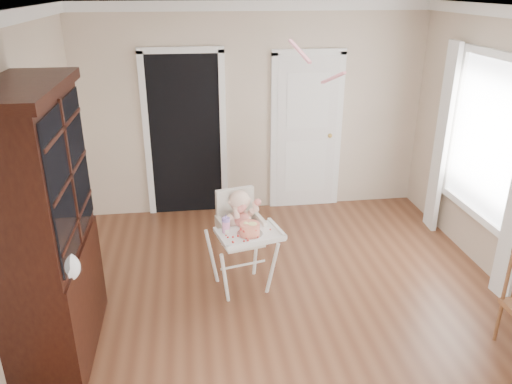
{
  "coord_description": "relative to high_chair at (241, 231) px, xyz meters",
  "views": [
    {
      "loc": [
        -0.84,
        -3.81,
        2.89
      ],
      "look_at": [
        -0.26,
        0.43,
        1.09
      ],
      "focal_mm": 35.0,
      "sensor_mm": 36.0,
      "label": 1
    }
  ],
  "objects": [
    {
      "name": "floor",
      "position": [
        0.39,
        -0.52,
        -0.65
      ],
      "size": [
        5.0,
        5.0,
        0.0
      ],
      "primitive_type": "plane",
      "color": "#562F1D",
      "rests_on": "ground"
    },
    {
      "name": "ceiling",
      "position": [
        0.39,
        -0.52,
        2.05
      ],
      "size": [
        5.0,
        5.0,
        0.0
      ],
      "primitive_type": "plane",
      "rotation": [
        3.14,
        0.0,
        0.0
      ],
      "color": "white",
      "rests_on": "wall_back"
    },
    {
      "name": "wall_back",
      "position": [
        0.39,
        1.98,
        0.7
      ],
      "size": [
        4.5,
        0.0,
        4.5
      ],
      "primitive_type": "plane",
      "rotation": [
        1.57,
        0.0,
        0.0
      ],
      "color": "beige",
      "rests_on": "floor"
    },
    {
      "name": "wall_left",
      "position": [
        -1.86,
        -0.52,
        0.7
      ],
      "size": [
        0.0,
        5.0,
        5.0
      ],
      "primitive_type": "plane",
      "rotation": [
        1.57,
        0.0,
        1.57
      ],
      "color": "beige",
      "rests_on": "floor"
    },
    {
      "name": "crown_molding",
      "position": [
        0.39,
        -0.52,
        1.99
      ],
      "size": [
        4.5,
        5.0,
        0.12
      ],
      "primitive_type": null,
      "color": "white",
      "rests_on": "ceiling"
    },
    {
      "name": "doorway",
      "position": [
        -0.51,
        1.96,
        0.46
      ],
      "size": [
        1.06,
        0.05,
        2.22
      ],
      "color": "black",
      "rests_on": "wall_back"
    },
    {
      "name": "closet_door",
      "position": [
        1.09,
        1.95,
        0.38
      ],
      "size": [
        0.96,
        0.09,
        2.13
      ],
      "color": "white",
      "rests_on": "wall_back"
    },
    {
      "name": "window_right",
      "position": [
        2.57,
        0.28,
        0.64
      ],
      "size": [
        0.13,
        1.84,
        2.3
      ],
      "color": "white",
      "rests_on": "wall_right"
    },
    {
      "name": "high_chair",
      "position": [
        0.0,
        0.0,
        0.0
      ],
      "size": [
        0.74,
        0.86,
        1.05
      ],
      "rotation": [
        0.0,
        0.0,
        0.23
      ],
      "color": "white",
      "rests_on": "floor"
    },
    {
      "name": "baby",
      "position": [
        -0.0,
        0.03,
        0.16
      ],
      "size": [
        0.34,
        0.26,
        0.48
      ],
      "rotation": [
        0.0,
        0.0,
        0.23
      ],
      "color": "beige",
      "rests_on": "high_chair"
    },
    {
      "name": "cake",
      "position": [
        0.06,
        -0.24,
        0.14
      ],
      "size": [
        0.24,
        0.24,
        0.11
      ],
      "color": "silver",
      "rests_on": "high_chair"
    },
    {
      "name": "sippy_cup",
      "position": [
        -0.16,
        -0.17,
        0.16
      ],
      "size": [
        0.08,
        0.08,
        0.19
      ],
      "rotation": [
        0.0,
        0.0,
        0.23
      ],
      "color": "pink",
      "rests_on": "high_chair"
    },
    {
      "name": "china_cabinet",
      "position": [
        -1.59,
        -0.71,
        0.48
      ],
      "size": [
        0.6,
        1.34,
        2.26
      ],
      "color": "black",
      "rests_on": "floor"
    },
    {
      "name": "streamer",
      "position": [
        0.52,
        -0.01,
        1.7
      ],
      "size": [
        0.1,
        0.49,
        0.15
      ],
      "primitive_type": null,
      "rotation": [
        0.26,
        0.0,
        0.15
      ],
      "color": "pink",
      "rests_on": "ceiling"
    }
  ]
}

